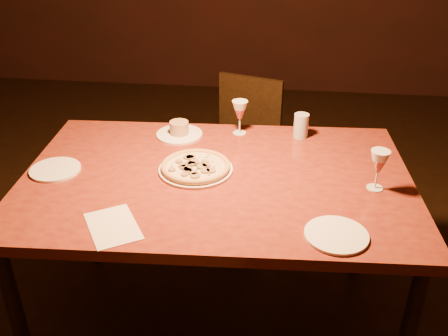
# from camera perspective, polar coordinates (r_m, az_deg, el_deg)

# --- Properties ---
(dining_table) EXTENTS (1.61, 1.08, 0.84)m
(dining_table) POSITION_cam_1_polar(r_m,az_deg,el_deg) (2.04, -0.88, -2.67)
(dining_table) COLOR maroon
(dining_table) RESTS_ON floor
(chair_far) EXTENTS (0.52, 0.52, 0.85)m
(chair_far) POSITION_cam_1_polar(r_m,az_deg,el_deg) (3.10, 2.07, 3.18)
(chair_far) COLOR black
(chair_far) RESTS_ON floor
(pizza_plate) EXTENTS (0.30, 0.30, 0.03)m
(pizza_plate) POSITION_cam_1_polar(r_m,az_deg,el_deg) (2.04, -3.25, 0.13)
(pizza_plate) COLOR white
(pizza_plate) RESTS_ON dining_table
(ramekin_saucer) EXTENTS (0.22, 0.22, 0.07)m
(ramekin_saucer) POSITION_cam_1_polar(r_m,az_deg,el_deg) (2.34, -5.13, 4.23)
(ramekin_saucer) COLOR white
(ramekin_saucer) RESTS_ON dining_table
(wine_glass_far) EXTENTS (0.07, 0.07, 0.16)m
(wine_glass_far) POSITION_cam_1_polar(r_m,az_deg,el_deg) (2.33, 1.81, 5.80)
(wine_glass_far) COLOR #B04D49
(wine_glass_far) RESTS_ON dining_table
(wine_glass_right) EXTENTS (0.07, 0.07, 0.16)m
(wine_glass_right) POSITION_cam_1_polar(r_m,az_deg,el_deg) (1.97, 17.17, -0.21)
(wine_glass_right) COLOR #B04D49
(wine_glass_right) RESTS_ON dining_table
(water_tumbler) EXTENTS (0.07, 0.07, 0.11)m
(water_tumbler) POSITION_cam_1_polar(r_m,az_deg,el_deg) (2.33, 8.80, 4.80)
(water_tumbler) COLOR #AEB8BE
(water_tumbler) RESTS_ON dining_table
(side_plate_left) EXTENTS (0.20, 0.20, 0.01)m
(side_plate_left) POSITION_cam_1_polar(r_m,az_deg,el_deg) (2.15, -18.73, -0.17)
(side_plate_left) COLOR white
(side_plate_left) RESTS_ON dining_table
(side_plate_near) EXTENTS (0.21, 0.21, 0.01)m
(side_plate_near) POSITION_cam_1_polar(r_m,az_deg,el_deg) (1.71, 12.71, -7.48)
(side_plate_near) COLOR white
(side_plate_near) RESTS_ON dining_table
(menu_card) EXTENTS (0.25, 0.28, 0.00)m
(menu_card) POSITION_cam_1_polar(r_m,az_deg,el_deg) (1.76, -12.58, -6.50)
(menu_card) COLOR silver
(menu_card) RESTS_ON dining_table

